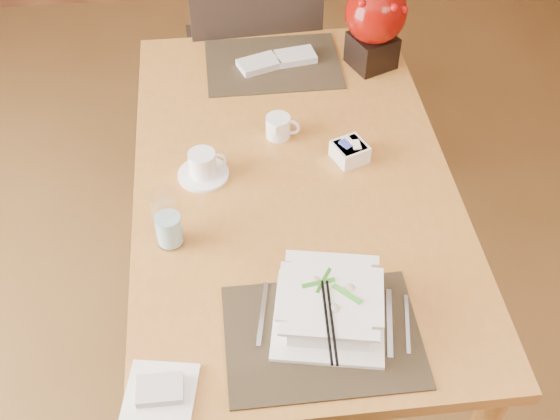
{
  "coord_description": "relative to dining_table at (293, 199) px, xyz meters",
  "views": [
    {
      "loc": [
        -0.2,
        -0.85,
        2.12
      ],
      "look_at": [
        -0.07,
        0.35,
        0.87
      ],
      "focal_mm": 45.0,
      "sensor_mm": 36.0,
      "label": 1
    }
  ],
  "objects": [
    {
      "name": "dining_table",
      "position": [
        0.0,
        0.0,
        0.0
      ],
      "size": [
        0.9,
        1.5,
        0.75
      ],
      "color": "#BD7C34",
      "rests_on": "ground"
    },
    {
      "name": "placemat_near",
      "position": [
        0.0,
        -0.55,
        0.1
      ],
      "size": [
        0.45,
        0.33,
        0.01
      ],
      "primitive_type": "cube",
      "color": "black",
      "rests_on": "dining_table"
    },
    {
      "name": "placemat_far",
      "position": [
        0.0,
        0.55,
        0.1
      ],
      "size": [
        0.45,
        0.33,
        0.01
      ],
      "primitive_type": "cube",
      "color": "black",
      "rests_on": "dining_table"
    },
    {
      "name": "soup_setting",
      "position": [
        0.02,
        -0.51,
        0.15
      ],
      "size": [
        0.3,
        0.3,
        0.1
      ],
      "rotation": [
        0.0,
        0.0,
        -0.2
      ],
      "color": "white",
      "rests_on": "dining_table"
    },
    {
      "name": "coffee_cup",
      "position": [
        -0.25,
        0.03,
        0.13
      ],
      "size": [
        0.15,
        0.15,
        0.08
      ],
      "rotation": [
        0.0,
        0.0,
        0.07
      ],
      "color": "white",
      "rests_on": "dining_table"
    },
    {
      "name": "water_glass",
      "position": [
        -0.35,
        -0.22,
        0.18
      ],
      "size": [
        0.08,
        0.08,
        0.17
      ],
      "primitive_type": "cylinder",
      "rotation": [
        0.0,
        0.0,
        -0.09
      ],
      "color": "silver",
      "rests_on": "dining_table"
    },
    {
      "name": "creamer_jug",
      "position": [
        -0.02,
        0.18,
        0.13
      ],
      "size": [
        0.12,
        0.12,
        0.07
      ],
      "primitive_type": null,
      "rotation": [
        0.0,
        0.0,
        -0.28
      ],
      "color": "white",
      "rests_on": "dining_table"
    },
    {
      "name": "sugar_caddy",
      "position": [
        0.17,
        0.05,
        0.12
      ],
      "size": [
        0.12,
        0.12,
        0.05
      ],
      "primitive_type": "cube",
      "rotation": [
        0.0,
        0.0,
        0.38
      ],
      "color": "white",
      "rests_on": "dining_table"
    },
    {
      "name": "berry_decor",
      "position": [
        0.33,
        0.52,
        0.26
      ],
      "size": [
        0.2,
        0.2,
        0.29
      ],
      "rotation": [
        0.0,
        0.0,
        0.39
      ],
      "color": "black",
      "rests_on": "dining_table"
    },
    {
      "name": "napkins_far",
      "position": [
        0.02,
        0.55,
        0.11
      ],
      "size": [
        0.28,
        0.15,
        0.02
      ],
      "primitive_type": null,
      "rotation": [
        0.0,
        0.0,
        0.23
      ],
      "color": "silver",
      "rests_on": "dining_table"
    },
    {
      "name": "bread_plate",
      "position": [
        -0.37,
        -0.66,
        0.1
      ],
      "size": [
        0.18,
        0.18,
        0.01
      ],
      "primitive_type": "cube",
      "rotation": [
        0.0,
        0.0,
        -0.18
      ],
      "color": "white",
      "rests_on": "dining_table"
    },
    {
      "name": "far_chair",
      "position": [
        -0.04,
        0.89,
        -0.06
      ],
      "size": [
        0.52,
        0.52,
        1.06
      ],
      "rotation": [
        0.0,
        0.0,
        3.2
      ],
      "color": "black",
      "rests_on": "ground"
    }
  ]
}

